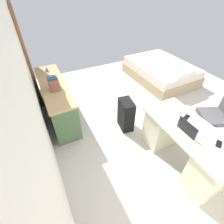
% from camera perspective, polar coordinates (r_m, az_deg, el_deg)
% --- Properties ---
extents(ground_plane, '(5.63, 5.63, 0.00)m').
position_cam_1_polar(ground_plane, '(3.84, 12.89, -0.68)').
color(ground_plane, beige).
extents(wall_back, '(4.63, 0.10, 2.54)m').
position_cam_1_polar(wall_back, '(2.47, -26.59, 7.16)').
color(wall_back, white).
rests_on(wall_back, ground_plane).
extents(door_wooden, '(0.88, 0.05, 2.04)m').
position_cam_1_polar(door_wooden, '(4.18, -26.73, 16.05)').
color(door_wooden, brown).
rests_on(door_wooden, ground_plane).
extents(desk, '(1.44, 0.66, 0.73)m').
position_cam_1_polar(desk, '(2.87, 23.40, -10.35)').
color(desk, beige).
rests_on(desk, ground_plane).
extents(office_chair, '(0.61, 0.61, 0.94)m').
position_cam_1_polar(office_chair, '(3.54, 31.85, -1.83)').
color(office_chair, black).
rests_on(office_chair, ground_plane).
extents(credenza, '(1.80, 0.48, 0.78)m').
position_cam_1_polar(credenza, '(3.66, -18.12, 3.77)').
color(credenza, '#4C6B47').
rests_on(credenza, ground_plane).
extents(bed, '(1.94, 1.45, 0.58)m').
position_cam_1_polar(bed, '(5.15, 16.12, 13.12)').
color(bed, tan).
rests_on(bed, ground_plane).
extents(suitcase_black, '(0.39, 0.27, 0.63)m').
position_cam_1_polar(suitcase_black, '(3.25, 4.74, -0.95)').
color(suitcase_black, black).
rests_on(suitcase_black, ground_plane).
extents(laptop, '(0.31, 0.22, 0.21)m').
position_cam_1_polar(laptop, '(2.54, 24.72, -5.47)').
color(laptop, silver).
rests_on(laptop, desk).
extents(computer_mouse, '(0.06, 0.10, 0.03)m').
position_cam_1_polar(computer_mouse, '(2.70, 21.28, -2.28)').
color(computer_mouse, white).
rests_on(computer_mouse, desk).
extents(cell_phone_near_laptop, '(0.12, 0.15, 0.01)m').
position_cam_1_polar(cell_phone_near_laptop, '(2.60, 32.48, -9.12)').
color(cell_phone_near_laptop, black).
rests_on(cell_phone_near_laptop, desk).
extents(cell_phone_by_mouse, '(0.11, 0.15, 0.01)m').
position_cam_1_polar(cell_phone_by_mouse, '(2.81, 23.95, -1.56)').
color(cell_phone_by_mouse, black).
rests_on(cell_phone_by_mouse, desk).
extents(book_row, '(0.24, 0.17, 0.24)m').
position_cam_1_polar(book_row, '(3.25, -19.24, 9.17)').
color(book_row, brown).
rests_on(book_row, credenza).
extents(figurine_small, '(0.08, 0.08, 0.11)m').
position_cam_1_polar(figurine_small, '(3.97, -21.27, 13.42)').
color(figurine_small, '#4C7FBF').
rests_on(figurine_small, credenza).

